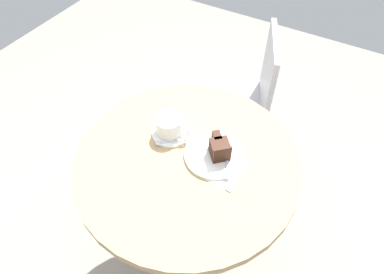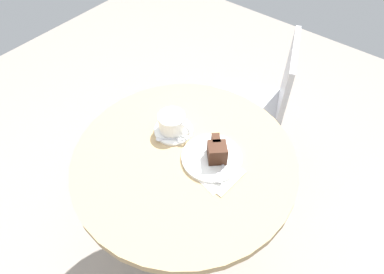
# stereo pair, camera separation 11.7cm
# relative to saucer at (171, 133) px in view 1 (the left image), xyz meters

# --- Properties ---
(ground_plane) EXTENTS (4.40, 4.40, 0.01)m
(ground_plane) POSITION_rel_saucer_xyz_m (0.11, -0.07, -0.75)
(ground_plane) COLOR gray
(ground_plane) RESTS_ON ground
(cafe_table) EXTENTS (0.77, 0.77, 0.74)m
(cafe_table) POSITION_rel_saucer_xyz_m (0.11, -0.07, -0.13)
(cafe_table) COLOR tan
(cafe_table) RESTS_ON ground
(saucer) EXTENTS (0.14, 0.14, 0.01)m
(saucer) POSITION_rel_saucer_xyz_m (0.00, 0.00, 0.00)
(saucer) COLOR white
(saucer) RESTS_ON cafe_table
(coffee_cup) EXTENTS (0.13, 0.10, 0.07)m
(coffee_cup) POSITION_rel_saucer_xyz_m (-0.00, -0.00, 0.04)
(coffee_cup) COLOR white
(coffee_cup) RESTS_ON saucer
(teaspoon) EXTENTS (0.08, 0.06, 0.00)m
(teaspoon) POSITION_rel_saucer_xyz_m (0.01, -0.05, 0.01)
(teaspoon) COLOR silver
(teaspoon) RESTS_ON saucer
(cake_plate) EXTENTS (0.21, 0.21, 0.01)m
(cake_plate) POSITION_rel_saucer_xyz_m (0.18, -0.02, 0.00)
(cake_plate) COLOR white
(cake_plate) RESTS_ON cafe_table
(cake_slice) EXTENTS (0.09, 0.10, 0.07)m
(cake_slice) POSITION_rel_saucer_xyz_m (0.20, -0.01, 0.04)
(cake_slice) COLOR #381E14
(cake_slice) RESTS_ON cake_plate
(fork) EXTENTS (0.08, 0.15, 0.00)m
(fork) POSITION_rel_saucer_xyz_m (0.24, -0.03, 0.01)
(fork) COLOR silver
(fork) RESTS_ON cake_plate
(napkin) EXTENTS (0.17, 0.17, 0.00)m
(napkin) POSITION_rel_saucer_xyz_m (0.23, -0.05, -0.00)
(napkin) COLOR silver
(napkin) RESTS_ON cafe_table
(cafe_chair) EXTENTS (0.50, 0.50, 0.83)m
(cafe_chair) POSITION_rel_saucer_xyz_m (0.06, 0.59, -0.25)
(cafe_chair) COLOR #BCBCC1
(cafe_chair) RESTS_ON ground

